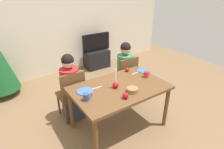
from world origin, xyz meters
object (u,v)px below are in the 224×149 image
Objects in this scene: tv_stand at (97,59)px; tv at (96,42)px; chair_right at (126,76)px; mug_right at (146,74)px; dining_table at (119,92)px; plate_right at (143,71)px; chair_left at (72,93)px; plate_left at (85,91)px; candle_centerpiece at (116,84)px; bowl_walnuts at (132,90)px; mug_left at (86,97)px; person_left_child at (71,89)px; apple_near_candle at (125,96)px; apple_by_left_plate at (127,70)px; person_right_child at (125,73)px.

tv is at bearing 90.00° from tv_stand.
mug_right is (-0.05, -0.59, 0.29)m from chair_right.
plate_right is (0.66, 0.22, 0.09)m from dining_table.
plate_left is at bearing -85.87° from chair_left.
chair_left reaches higher than mug_right.
bowl_walnuts is at bearing -60.11° from candle_centerpiece.
chair_right reaches higher than plate_right.
chair_left is 4.30× the size of plate_right.
candle_centerpiece is 2.32× the size of mug_left.
person_left_child reaches higher than candle_centerpiece.
plate_left is (0.03, -0.44, 0.24)m from chair_left.
dining_table is 0.83m from person_left_child.
tv_stand is at bearing 83.36° from plate_right.
plate_right is 2.48× the size of apple_near_candle.
person_left_child is at bearing 124.26° from bowl_walnuts.
candle_centerpiece is 1.44× the size of plate_right.
bowl_walnuts is at bearing -34.62° from plate_left.
candle_centerpiece reaches higher than mug_left.
chair_left is 7.12× the size of mug_right.
tv_stand is at bearing 49.90° from chair_left.
chair_left is 1.01m from apple_by_left_plate.
tv is 2.49m from candle_centerpiece.
mug_left is 1.83× the size of apple_by_left_plate.
candle_centerpiece is at bearing 119.89° from bowl_walnuts.
tv_stand is 2.71m from bowl_walnuts.
chair_left reaches higher than mug_left.
apple_near_candle is at bearing -29.35° from mug_left.
candle_centerpiece reaches higher than chair_left.
dining_table is 8.83× the size of bowl_walnuts.
tv is 9.37× the size of apple_near_candle.
mug_left is (-1.47, -2.34, 0.56)m from tv_stand.
person_left_child is 1.06m from bowl_walnuts.
candle_centerpiece reaches higher than plate_right.
tv_stand is (0.31, 1.69, -0.27)m from chair_right.
mug_left is at bearing -122.11° from tv_stand.
apple_near_candle is (-1.02, -2.59, 0.55)m from tv_stand.
plate_left is (-1.08, -0.44, 0.24)m from chair_right.
mug_left is at bearing -122.10° from tv.
apple_near_candle is at bearing -129.47° from apple_by_left_plate.
mug_left is at bearing -176.92° from mug_right.
person_right_child reaches higher than tv.
person_right_child is 1.19m from plate_left.
apple_near_candle is (-0.71, -0.93, 0.22)m from person_right_child.
apple_by_left_plate is (0.42, 0.36, 0.12)m from dining_table.
candle_centerpiece is at bearing -136.26° from person_right_child.
plate_right is at bearing 18.07° from dining_table.
person_right_child reaches higher than mug_left.
mug_left is (-0.04, -0.68, 0.23)m from person_left_child.
chair_left is 10.67× the size of apple_near_candle.
tv_stand is 0.47m from tv.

